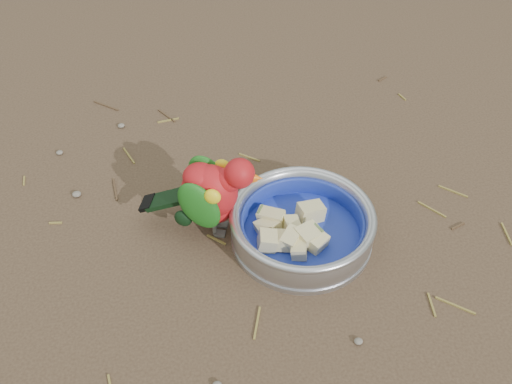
{
  "coord_description": "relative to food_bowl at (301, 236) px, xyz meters",
  "views": [
    {
      "loc": [
        -0.05,
        -0.67,
        0.72
      ],
      "look_at": [
        0.02,
        0.01,
        0.08
      ],
      "focal_mm": 40.0,
      "sensor_mm": 36.0,
      "label": 1
    }
  ],
  "objects": [
    {
      "name": "fruit_wedges",
      "position": [
        0.0,
        -0.0,
        0.02
      ],
      "size": [
        0.14,
        0.14,
        0.03
      ],
      "primitive_type": null,
      "color": "beige",
      "rests_on": "food_bowl"
    },
    {
      "name": "ground_debris",
      "position": [
        -0.1,
        0.04,
        -0.01
      ],
      "size": [
        0.9,
        0.8,
        0.01
      ],
      "primitive_type": null,
      "color": "olive",
      "rests_on": "ground"
    },
    {
      "name": "ground",
      "position": [
        -0.1,
        0.03,
        -0.01
      ],
      "size": [
        60.0,
        60.0,
        0.0
      ],
      "primitive_type": "plane",
      "color": "#4A3727"
    },
    {
      "name": "bowl_wall",
      "position": [
        0.0,
        0.0,
        0.03
      ],
      "size": [
        0.24,
        0.24,
        0.04
      ],
      "primitive_type": null,
      "color": "#B2B2BA",
      "rests_on": "food_bowl"
    },
    {
      "name": "food_bowl",
      "position": [
        0.0,
        0.0,
        0.0
      ],
      "size": [
        0.24,
        0.24,
        0.02
      ],
      "primitive_type": "cylinder",
      "color": "#B2B2BA",
      "rests_on": "ground"
    },
    {
      "name": "lory_parrot",
      "position": [
        -0.15,
        0.04,
        0.07
      ],
      "size": [
        0.21,
        0.14,
        0.15
      ],
      "primitive_type": null,
      "rotation": [
        0.0,
        0.0,
        -1.85
      ],
      "color": "#AD1418",
      "rests_on": "ground"
    }
  ]
}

